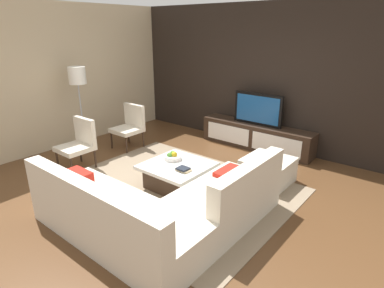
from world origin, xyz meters
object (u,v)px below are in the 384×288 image
floor_lamp (78,81)px  book_stack (183,169)px  sectional_couch (160,209)px  accent_chair_far (130,124)px  media_console (256,136)px  coffee_table (177,175)px  accent_chair_near (79,141)px  fruit_bowl (173,157)px  ottoman (268,170)px  television (258,109)px

floor_lamp → book_stack: floor_lamp is taller
book_stack → sectional_couch: bearing=-66.6°
book_stack → floor_lamp: bearing=176.6°
accent_chair_far → sectional_couch: bearing=-36.3°
media_console → coffee_table: bearing=-92.5°
accent_chair_far → book_stack: 2.33m
accent_chair_near → accent_chair_far: (-0.12, 1.24, 0.00)m
fruit_bowl → book_stack: fruit_bowl is taller
media_console → fruit_bowl: size_ratio=8.34×
sectional_couch → accent_chair_far: bearing=145.7°
ottoman → television: bearing=125.4°
accent_chair_near → ottoman: size_ratio=1.24×
ottoman → fruit_bowl: bearing=-141.8°
television → accent_chair_far: 2.58m
coffee_table → television: bearing=87.5°
media_console → book_stack: bearing=-87.0°
sectional_couch → accent_chair_far: accent_chair_far is taller
accent_chair_far → fruit_bowl: bearing=-22.4°
floor_lamp → accent_chair_far: size_ratio=1.89×
sectional_couch → accent_chair_near: accent_chair_near is taller
television → accent_chair_near: size_ratio=1.17×
coffee_table → accent_chair_far: accent_chair_far is taller
coffee_table → floor_lamp: floor_lamp is taller
floor_lamp → fruit_bowl: bearing=1.3°
coffee_table → floor_lamp: size_ratio=0.57×
fruit_bowl → accent_chair_far: (-1.75, 0.65, 0.06)m
sectional_couch → coffee_table: sectional_couch is taller
coffee_table → accent_chair_near: size_ratio=1.08×
television → ottoman: bearing=-54.6°
accent_chair_near → book_stack: (2.04, 0.37, -0.08)m
sectional_couch → accent_chair_far: size_ratio=2.66×
sectional_couch → television: bearing=98.6°
accent_chair_near → fruit_bowl: bearing=14.7°
television → ottoman: size_ratio=1.46×
fruit_bowl → ottoman: bearing=38.2°
accent_chair_far → floor_lamp: bearing=-131.8°
television → fruit_bowl: (-0.28, -2.20, -0.39)m
ottoman → accent_chair_far: (-2.94, -0.28, 0.29)m
fruit_bowl → floor_lamp: bearing=-178.7°
coffee_table → ottoman: size_ratio=1.34×
media_console → coffee_table: media_console is taller
media_console → sectional_couch: (0.50, -3.27, 0.04)m
fruit_bowl → coffee_table: bearing=-28.7°
media_console → fruit_bowl: fruit_bowl is taller
coffee_table → fruit_bowl: size_ratio=3.34×
book_stack → television: bearing=93.0°
fruit_bowl → accent_chair_far: 1.87m
floor_lamp → accent_chair_near: bearing=-37.4°
sectional_couch → book_stack: 0.94m
coffee_table → fruit_bowl: bearing=151.3°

